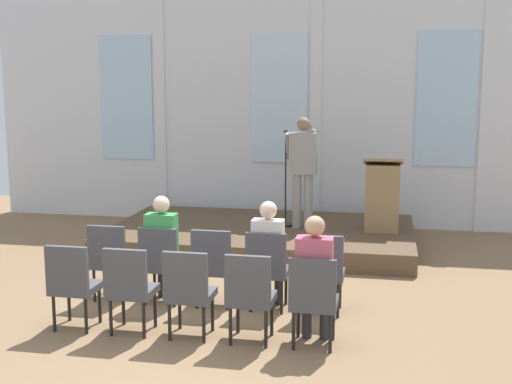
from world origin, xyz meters
name	(u,v)px	position (x,y,z in m)	size (l,w,h in m)	color
ground_plane	(191,337)	(0.00, 0.00, 0.00)	(14.91, 14.91, 0.00)	#846647
rear_partition	(281,100)	(0.03, 5.73, 2.26)	(10.93, 0.14, 4.52)	silver
stage_platform	(262,236)	(0.00, 4.02, 0.15)	(4.78, 2.84, 0.30)	brown
speaker	(303,164)	(0.65, 4.05, 1.32)	(0.50, 0.69, 1.76)	gray
mic_stand	(285,205)	(0.36, 4.17, 0.64)	(0.28, 0.28, 1.55)	black
lectern	(382,196)	(1.89, 4.06, 0.85)	(0.60, 0.48, 1.16)	#93724C
chair_r0_c0	(111,257)	(-1.27, 0.95, 0.53)	(0.46, 0.44, 0.94)	black
chair_r0_c1	(161,260)	(-0.64, 0.95, 0.53)	(0.46, 0.44, 0.94)	black
audience_r0_c1	(163,243)	(-0.64, 1.03, 0.72)	(0.36, 0.39, 1.29)	#2D2D33
chair_r0_c2	(213,263)	(0.00, 0.95, 0.53)	(0.46, 0.44, 0.94)	black
chair_r0_c3	(267,265)	(0.64, 0.95, 0.53)	(0.46, 0.44, 0.94)	black
audience_r0_c3	(269,249)	(0.64, 1.03, 0.71)	(0.36, 0.39, 1.27)	#2D2D33
chair_r0_c4	(323,268)	(1.27, 0.95, 0.53)	(0.46, 0.44, 0.94)	black
chair_r1_c0	(73,281)	(-1.27, -0.05, 0.53)	(0.46, 0.44, 0.94)	black
chair_r1_c1	(130,285)	(-0.64, -0.05, 0.53)	(0.46, 0.44, 0.94)	black
chair_r1_c2	(189,288)	(0.00, -0.05, 0.53)	(0.46, 0.44, 0.94)	black
chair_r1_c3	(250,292)	(0.64, -0.05, 0.53)	(0.46, 0.44, 0.94)	black
chair_r1_c4	(313,296)	(1.27, -0.05, 0.53)	(0.46, 0.44, 0.94)	black
audience_r1_c4	(315,274)	(1.27, 0.04, 0.74)	(0.36, 0.39, 1.33)	#2D2D33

